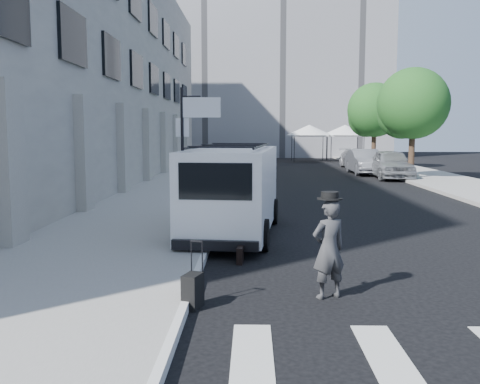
{
  "coord_description": "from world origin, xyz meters",
  "views": [
    {
      "loc": [
        -1.01,
        -9.02,
        2.67
      ],
      "look_at": [
        -1.28,
        2.95,
        1.3
      ],
      "focal_mm": 40.0,
      "sensor_mm": 36.0,
      "label": 1
    }
  ],
  "objects_px": {
    "briefcase": "(240,255)",
    "parked_car_c": "(357,159)",
    "cargo_van": "(234,190)",
    "parked_car_a": "(391,164)",
    "parked_car_b": "(365,162)",
    "suitcase": "(193,291)",
    "businessman": "(329,249)"
  },
  "relations": [
    {
      "from": "briefcase",
      "to": "parked_car_c",
      "type": "height_order",
      "value": "parked_car_c"
    },
    {
      "from": "cargo_van",
      "to": "parked_car_a",
      "type": "distance_m",
      "value": 18.33
    },
    {
      "from": "parked_car_b",
      "to": "parked_car_c",
      "type": "bearing_deg",
      "value": 83.24
    },
    {
      "from": "parked_car_c",
      "to": "cargo_van",
      "type": "bearing_deg",
      "value": -110.4
    },
    {
      "from": "suitcase",
      "to": "parked_car_b",
      "type": "distance_m",
      "value": 26.58
    },
    {
      "from": "cargo_van",
      "to": "parked_car_b",
      "type": "height_order",
      "value": "cargo_van"
    },
    {
      "from": "cargo_van",
      "to": "parked_car_b",
      "type": "distance_m",
      "value": 20.87
    },
    {
      "from": "briefcase",
      "to": "suitcase",
      "type": "relative_size",
      "value": 0.43
    },
    {
      "from": "suitcase",
      "to": "cargo_van",
      "type": "distance_m",
      "value": 5.97
    },
    {
      "from": "briefcase",
      "to": "suitcase",
      "type": "distance_m",
      "value": 2.89
    },
    {
      "from": "parked_car_a",
      "to": "parked_car_b",
      "type": "height_order",
      "value": "parked_car_a"
    },
    {
      "from": "businessman",
      "to": "parked_car_a",
      "type": "bearing_deg",
      "value": -130.86
    },
    {
      "from": "businessman",
      "to": "briefcase",
      "type": "distance_m",
      "value": 2.76
    },
    {
      "from": "cargo_van",
      "to": "briefcase",
      "type": "bearing_deg",
      "value": -79.73
    },
    {
      "from": "parked_car_b",
      "to": "suitcase",
      "type": "bearing_deg",
      "value": -107.74
    },
    {
      "from": "parked_car_a",
      "to": "briefcase",
      "type": "bearing_deg",
      "value": -109.91
    },
    {
      "from": "suitcase",
      "to": "parked_car_b",
      "type": "xyz_separation_m",
      "value": [
        7.87,
        25.38,
        0.5
      ]
    },
    {
      "from": "businessman",
      "to": "parked_car_b",
      "type": "distance_m",
      "value": 25.49
    },
    {
      "from": "businessman",
      "to": "cargo_van",
      "type": "relative_size",
      "value": 0.27
    },
    {
      "from": "businessman",
      "to": "suitcase",
      "type": "relative_size",
      "value": 1.57
    },
    {
      "from": "briefcase",
      "to": "parked_car_b",
      "type": "xyz_separation_m",
      "value": [
        7.22,
        22.58,
        0.6
      ]
    },
    {
      "from": "parked_car_b",
      "to": "cargo_van",
      "type": "bearing_deg",
      "value": -111.43
    },
    {
      "from": "briefcase",
      "to": "parked_car_c",
      "type": "xyz_separation_m",
      "value": [
        7.81,
        27.95,
        0.52
      ]
    },
    {
      "from": "businessman",
      "to": "parked_car_b",
      "type": "relative_size",
      "value": 0.34
    },
    {
      "from": "businessman",
      "to": "suitcase",
      "type": "xyz_separation_m",
      "value": [
        -2.12,
        -0.55,
        -0.53
      ]
    },
    {
      "from": "parked_car_c",
      "to": "businessman",
      "type": "bearing_deg",
      "value": -104.34
    },
    {
      "from": "briefcase",
      "to": "cargo_van",
      "type": "distance_m",
      "value": 3.24
    },
    {
      "from": "cargo_van",
      "to": "parked_car_b",
      "type": "xyz_separation_m",
      "value": [
        7.45,
        19.49,
        -0.38
      ]
    },
    {
      "from": "businessman",
      "to": "briefcase",
      "type": "bearing_deg",
      "value": -81.08
    },
    {
      "from": "businessman",
      "to": "parked_car_c",
      "type": "bearing_deg",
      "value": -125.85
    },
    {
      "from": "parked_car_c",
      "to": "parked_car_a",
      "type": "bearing_deg",
      "value": -90.89
    },
    {
      "from": "suitcase",
      "to": "parked_car_b",
      "type": "relative_size",
      "value": 0.22
    }
  ]
}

